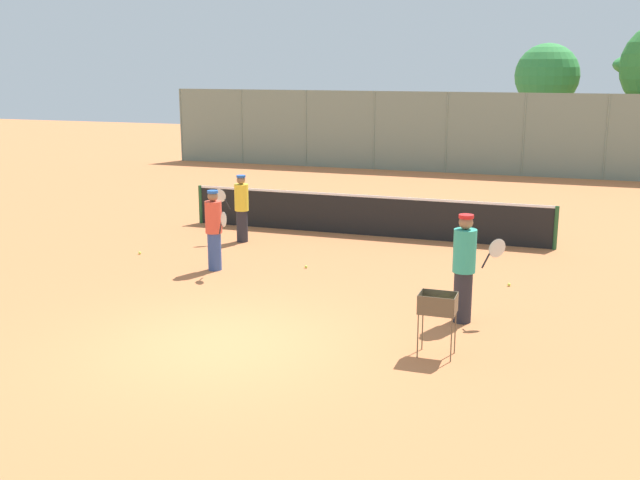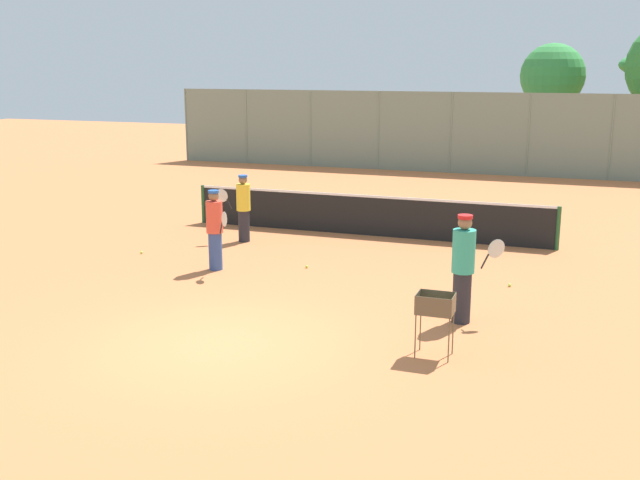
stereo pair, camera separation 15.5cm
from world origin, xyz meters
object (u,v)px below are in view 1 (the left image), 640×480
Objects in this scene: player_red_cap at (464,267)px; ball_cart at (438,308)px; player_yellow_shirt at (241,207)px; parked_car at (450,149)px; player_white_outfit at (214,229)px; tennis_net at (364,214)px.

player_red_cap is 1.73m from ball_cart.
ball_cart is at bearing 111.68° from player_yellow_shirt.
player_yellow_shirt is 17.35m from parked_car.
parked_car is (1.83, 19.81, -0.25)m from player_white_outfit.
player_white_outfit is 1.03× the size of player_yellow_shirt.
parked_car is (-0.32, 15.46, 0.10)m from tennis_net.
player_yellow_shirt is 0.40× the size of parked_car.
player_white_outfit is at bearing -116.32° from tennis_net.
player_white_outfit is 1.76× the size of ball_cart.
player_white_outfit is at bearing 139.87° from player_red_cap.
player_white_outfit is 6.41m from ball_cart.
player_white_outfit reaches higher than parked_car.
ball_cart is 0.24× the size of parked_car.
parked_car is at bearing 91.18° from tennis_net.
tennis_net is at bearing -171.49° from player_yellow_shirt.
player_yellow_shirt is 8.50m from ball_cart.
tennis_net reaches higher than ball_cart.
player_yellow_shirt is (-2.73, -1.72, 0.32)m from tennis_net.
player_red_cap is 7.51m from player_yellow_shirt.
player_red_cap reaches higher than player_white_outfit.
tennis_net is 8.38m from ball_cart.
player_yellow_shirt is at bearing -147.79° from tennis_net.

